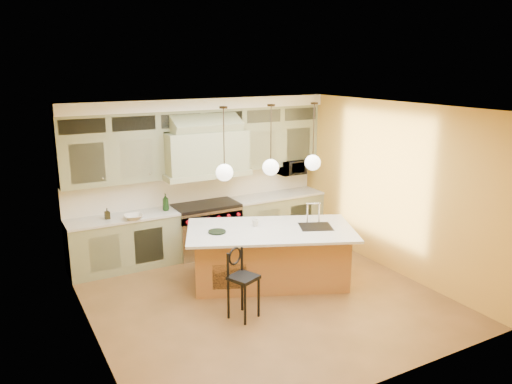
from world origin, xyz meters
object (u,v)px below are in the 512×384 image
range (206,228)px  kitchen_island (270,254)px  microwave (291,167)px  counter_stool (242,279)px

range → kitchen_island: (0.40, -1.70, -0.02)m
microwave → kitchen_island: bearing=-130.6°
range → counter_stool: (-0.56, -2.55, 0.09)m
kitchen_island → microwave: bearing=73.2°
counter_stool → range: bearing=54.6°
range → counter_stool: bearing=-102.4°
range → kitchen_island: 1.75m
range → kitchen_island: kitchen_island is taller
counter_stool → kitchen_island: bearing=18.5°
kitchen_island → range: bearing=127.2°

